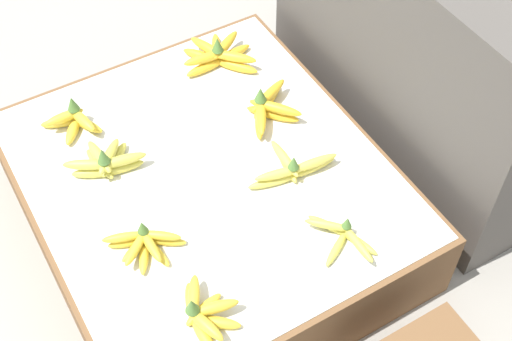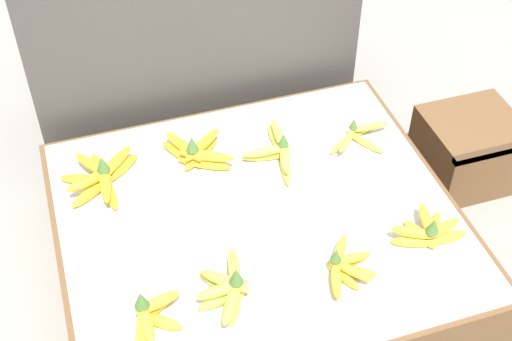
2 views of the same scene
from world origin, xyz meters
name	(u,v)px [view 1 (image 1 of 2)]	position (x,y,z in m)	size (l,w,h in m)	color
ground_plane	(211,226)	(0.00, 0.00, 0.00)	(10.00, 10.00, 0.00)	gray
display_platform	(209,201)	(0.00, 0.00, 0.13)	(1.10, 0.97, 0.26)	brown
back_vendor_table	(433,46)	(0.00, 0.80, 0.38)	(1.07, 0.47, 0.76)	#4C4742
banana_bunch_front_left	(73,121)	(-0.35, -0.26, 0.29)	(0.15, 0.17, 0.11)	gold
banana_bunch_front_midleft	(106,162)	(-0.15, -0.24, 0.29)	(0.14, 0.23, 0.11)	gold
banana_bunch_front_midright	(145,244)	(0.15, -0.26, 0.29)	(0.16, 0.20, 0.09)	gold
banana_bunch_front_right	(203,313)	(0.40, -0.22, 0.29)	(0.21, 0.14, 0.11)	gold
banana_bunch_middle_left	(219,55)	(-0.39, 0.25, 0.29)	(0.25, 0.25, 0.11)	gold
banana_bunch_middle_midleft	(267,108)	(-0.11, 0.26, 0.30)	(0.20, 0.20, 0.11)	gold
banana_bunch_middle_midright	(292,167)	(0.13, 0.21, 0.29)	(0.15, 0.27, 0.10)	#DBCC4C
banana_bunch_middle_right	(342,236)	(0.38, 0.20, 0.28)	(0.22, 0.15, 0.08)	gold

